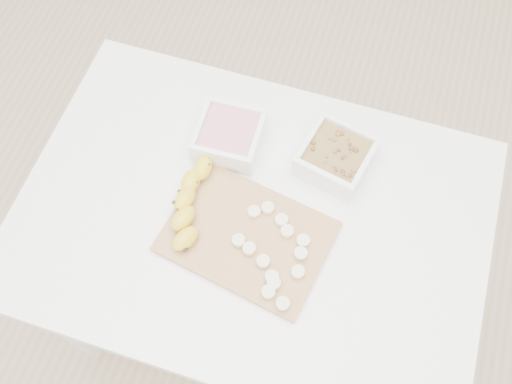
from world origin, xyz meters
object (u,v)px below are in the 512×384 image
(bowl_yogurt, at_px, (229,136))
(table, at_px, (252,233))
(cutting_board, at_px, (247,237))
(banana, at_px, (191,203))
(bowl_granola, at_px, (336,157))

(bowl_yogurt, bearing_deg, table, -56.61)
(table, xyz_separation_m, bowl_yogurt, (-0.10, 0.16, 0.13))
(cutting_board, xyz_separation_m, banana, (-0.13, 0.03, 0.03))
(table, bearing_deg, bowl_yogurt, 123.39)
(cutting_board, bearing_deg, table, 97.32)
(bowl_yogurt, height_order, banana, bowl_yogurt)
(cutting_board, bearing_deg, banana, 169.34)
(table, xyz_separation_m, cutting_board, (0.01, -0.05, 0.10))
(bowl_granola, distance_m, banana, 0.33)
(table, distance_m, bowl_granola, 0.26)
(bowl_yogurt, distance_m, cutting_board, 0.24)
(bowl_granola, height_order, banana, bowl_granola)
(bowl_granola, bearing_deg, bowl_yogurt, -175.22)
(table, height_order, bowl_yogurt, bowl_yogurt)
(table, relative_size, bowl_granola, 5.90)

